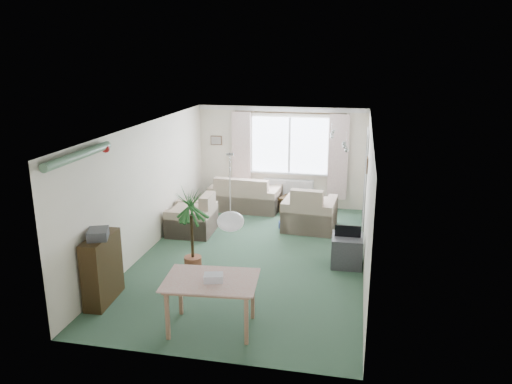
% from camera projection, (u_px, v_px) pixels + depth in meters
% --- Properties ---
extents(ground, '(6.50, 6.50, 0.00)m').
position_uv_depth(ground, '(253.00, 256.00, 9.19)').
color(ground, '#31523C').
extents(window, '(1.80, 0.03, 1.30)m').
position_uv_depth(window, '(290.00, 145.00, 11.78)').
color(window, white).
extents(curtain_rod, '(2.60, 0.03, 0.03)m').
position_uv_depth(curtain_rod, '(290.00, 113.00, 11.49)').
color(curtain_rod, black).
extents(curtain_left, '(0.45, 0.08, 2.00)m').
position_uv_depth(curtain_left, '(241.00, 154.00, 11.97)').
color(curtain_left, beige).
extents(curtain_right, '(0.45, 0.08, 2.00)m').
position_uv_depth(curtain_right, '(338.00, 158.00, 11.52)').
color(curtain_right, beige).
extents(radiator, '(1.20, 0.10, 0.55)m').
position_uv_depth(radiator, '(289.00, 190.00, 12.04)').
color(radiator, white).
extents(doorway, '(0.03, 0.95, 2.00)m').
position_uv_depth(doorway, '(366.00, 180.00, 10.59)').
color(doorway, black).
extents(pendant_lamp, '(0.36, 0.36, 0.36)m').
position_uv_depth(pendant_lamp, '(231.00, 221.00, 6.58)').
color(pendant_lamp, white).
extents(tinsel_garland, '(1.60, 1.60, 0.12)m').
position_uv_depth(tinsel_garland, '(79.00, 155.00, 6.78)').
color(tinsel_garland, '#196626').
extents(bauble_cluster_a, '(0.20, 0.20, 0.20)m').
position_uv_depth(bauble_cluster_a, '(332.00, 131.00, 9.17)').
color(bauble_cluster_a, silver).
extents(bauble_cluster_b, '(0.20, 0.20, 0.20)m').
position_uv_depth(bauble_cluster_b, '(346.00, 143.00, 7.98)').
color(bauble_cluster_b, silver).
extents(wall_picture_back, '(0.28, 0.03, 0.22)m').
position_uv_depth(wall_picture_back, '(216.00, 140.00, 12.12)').
color(wall_picture_back, brown).
extents(wall_picture_right, '(0.03, 0.24, 0.30)m').
position_uv_depth(wall_picture_right, '(367.00, 165.00, 9.50)').
color(wall_picture_right, brown).
extents(sofa, '(1.68, 0.96, 0.82)m').
position_uv_depth(sofa, '(245.00, 193.00, 11.82)').
color(sofa, beige).
rests_on(sofa, ground).
extents(armchair_corner, '(1.13, 1.08, 0.95)m').
position_uv_depth(armchair_corner, '(310.00, 207.00, 10.51)').
color(armchair_corner, beige).
rests_on(armchair_corner, ground).
extents(armchair_left, '(0.91, 0.96, 0.84)m').
position_uv_depth(armchair_left, '(192.00, 213.00, 10.28)').
color(armchair_left, '#C5AE95').
rests_on(armchair_left, ground).
extents(coffee_table, '(0.91, 0.67, 0.36)m').
position_uv_depth(coffee_table, '(298.00, 206.00, 11.58)').
color(coffee_table, black).
rests_on(coffee_table, ground).
extents(photo_frame, '(0.12, 0.03, 0.16)m').
position_uv_depth(photo_frame, '(298.00, 195.00, 11.51)').
color(photo_frame, brown).
rests_on(photo_frame, coffee_table).
extents(bookshelf, '(0.33, 0.86, 1.03)m').
position_uv_depth(bookshelf, '(102.00, 269.00, 7.42)').
color(bookshelf, black).
rests_on(bookshelf, ground).
extents(hifi_box, '(0.39, 0.43, 0.14)m').
position_uv_depth(hifi_box, '(98.00, 234.00, 7.19)').
color(hifi_box, '#393B3F').
rests_on(hifi_box, bookshelf).
extents(houseplant, '(0.75, 0.75, 1.48)m').
position_uv_depth(houseplant, '(192.00, 231.00, 8.35)').
color(houseplant, '#1D542B').
rests_on(houseplant, ground).
extents(dining_table, '(1.20, 0.86, 0.71)m').
position_uv_depth(dining_table, '(212.00, 305.00, 6.72)').
color(dining_table, '#9A8253').
rests_on(dining_table, ground).
extents(gift_box, '(0.29, 0.23, 0.12)m').
position_uv_depth(gift_box, '(213.00, 278.00, 6.55)').
color(gift_box, silver).
rests_on(gift_box, dining_table).
extents(tv_cube, '(0.55, 0.60, 0.53)m').
position_uv_depth(tv_cube, '(347.00, 251.00, 8.76)').
color(tv_cube, '#3B3B40').
rests_on(tv_cube, ground).
extents(pet_bed, '(0.73, 0.73, 0.13)m').
position_uv_depth(pet_bed, '(294.00, 225.00, 10.66)').
color(pet_bed, navy).
rests_on(pet_bed, ground).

